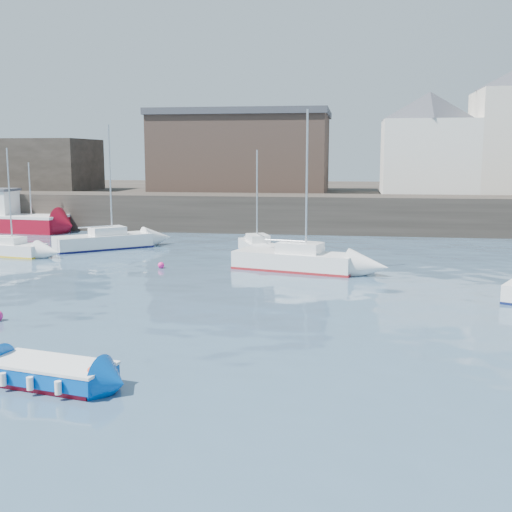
# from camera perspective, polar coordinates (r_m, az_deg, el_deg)

# --- Properties ---
(water) EXTENTS (220.00, 220.00, 0.00)m
(water) POSITION_cam_1_polar(r_m,az_deg,el_deg) (19.37, -5.39, -9.89)
(water) COLOR #2D4760
(water) RESTS_ON ground
(quay_wall) EXTENTS (90.00, 5.00, 3.00)m
(quay_wall) POSITION_cam_1_polar(r_m,az_deg,el_deg) (53.18, 3.71, 3.81)
(quay_wall) COLOR #28231E
(quay_wall) RESTS_ON ground
(land_strip) EXTENTS (90.00, 32.00, 2.80)m
(land_strip) POSITION_cam_1_polar(r_m,az_deg,el_deg) (71.08, 4.96, 5.01)
(land_strip) COLOR #28231E
(land_strip) RESTS_ON ground
(bldg_east_d) EXTENTS (11.14, 11.14, 8.95)m
(bldg_east_d) POSITION_cam_1_polar(r_m,az_deg,el_deg) (59.64, 15.07, 9.72)
(bldg_east_d) COLOR white
(bldg_east_d) RESTS_ON land_strip
(warehouse) EXTENTS (16.40, 10.40, 7.60)m
(warehouse) POSITION_cam_1_polar(r_m,az_deg,el_deg) (61.68, -1.23, 9.29)
(warehouse) COLOR #3D2D26
(warehouse) RESTS_ON land_strip
(bldg_west) EXTENTS (14.00, 8.00, 5.00)m
(bldg_west) POSITION_cam_1_polar(r_m,az_deg,el_deg) (68.04, -20.13, 7.61)
(bldg_west) COLOR #353028
(bldg_west) RESTS_ON land_strip
(blue_dinghy) EXTENTS (3.75, 2.20, 0.67)m
(blue_dinghy) POSITION_cam_1_polar(r_m,az_deg,el_deg) (18.66, -17.79, -9.82)
(blue_dinghy) COLOR maroon
(blue_dinghy) RESTS_ON ground
(fishing_boat) EXTENTS (8.87, 4.16, 5.67)m
(fishing_boat) POSITION_cam_1_polar(r_m,az_deg,el_deg) (56.91, -20.90, 3.17)
(fishing_boat) COLOR maroon
(fishing_boat) RESTS_ON ground
(sailboat_b) EXTENTS (7.04, 3.81, 8.64)m
(sailboat_b) POSITION_cam_1_polar(r_m,az_deg,el_deg) (35.16, 3.48, -0.36)
(sailboat_b) COLOR white
(sailboat_b) RESTS_ON ground
(sailboat_e) EXTENTS (5.41, 2.62, 6.68)m
(sailboat_e) POSITION_cam_1_polar(r_m,az_deg,el_deg) (43.25, -21.30, 0.62)
(sailboat_e) COLOR white
(sailboat_e) RESTS_ON ground
(sailboat_f) EXTENTS (3.41, 5.29, 6.58)m
(sailboat_f) POSITION_cam_1_polar(r_m,az_deg,el_deg) (40.52, 0.24, 0.75)
(sailboat_f) COLOR white
(sailboat_f) RESTS_ON ground
(sailboat_h) EXTENTS (6.21, 5.71, 8.25)m
(sailboat_h) POSITION_cam_1_polar(r_m,az_deg,el_deg) (44.34, -13.38, 1.31)
(sailboat_h) COLOR white
(sailboat_h) RESTS_ON ground
(buoy_far) EXTENTS (0.36, 0.36, 0.36)m
(buoy_far) POSITION_cam_1_polar(r_m,az_deg,el_deg) (36.23, -8.43, -1.07)
(buoy_far) COLOR #F81F85
(buoy_far) RESTS_ON ground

